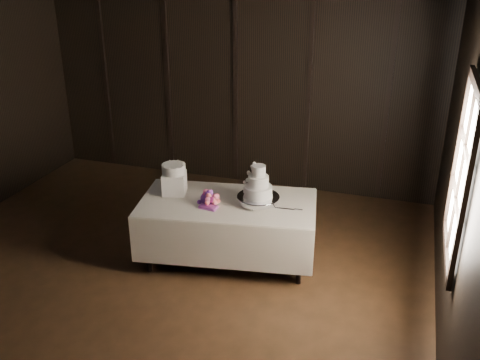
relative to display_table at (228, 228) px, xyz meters
name	(u,v)px	position (x,y,z in m)	size (l,w,h in m)	color
room	(115,174)	(-0.66, -1.21, 1.08)	(6.08, 7.08, 3.08)	black
window	(462,173)	(2.31, -0.71, 1.28)	(0.06, 1.16, 1.56)	black
display_table	(228,228)	(0.00, 0.00, 0.00)	(2.14, 1.36, 0.76)	beige
cake_stand	(258,200)	(0.34, 0.06, 0.39)	(0.48, 0.48, 0.09)	silver
wedding_cake	(256,185)	(0.32, 0.05, 0.58)	(0.35, 0.31, 0.37)	white
bouquet	(208,198)	(-0.20, -0.10, 0.41)	(0.31, 0.41, 0.20)	#CF5877
box_pedestal	(174,183)	(-0.67, 0.03, 0.47)	(0.26, 0.26, 0.25)	white
small_cake	(174,169)	(-0.67, 0.03, 0.65)	(0.27, 0.27, 0.11)	white
cake_knife	(282,208)	(0.63, 0.02, 0.35)	(0.37, 0.02, 0.01)	silver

